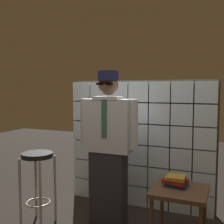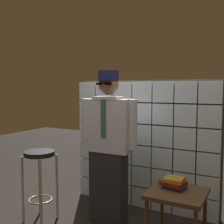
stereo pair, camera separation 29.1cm
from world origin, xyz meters
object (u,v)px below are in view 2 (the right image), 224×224
object	(u,v)px
bar_stool	(40,169)
side_table	(177,198)
standing_person	(108,145)
book_stack	(174,183)

from	to	relation	value
bar_stool	side_table	world-z (taller)	bar_stool
standing_person	bar_stool	world-z (taller)	standing_person
bar_stool	standing_person	bearing A→B (deg)	24.73
standing_person	bar_stool	bearing A→B (deg)	-156.73
book_stack	standing_person	bearing A→B (deg)	178.13
bar_stool	side_table	bearing A→B (deg)	9.19
side_table	standing_person	bearing A→B (deg)	174.09
standing_person	bar_stool	xyz separation A→B (m)	(-0.70, -0.32, -0.29)
standing_person	bar_stool	distance (m)	0.82
bar_stool	book_stack	world-z (taller)	bar_stool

